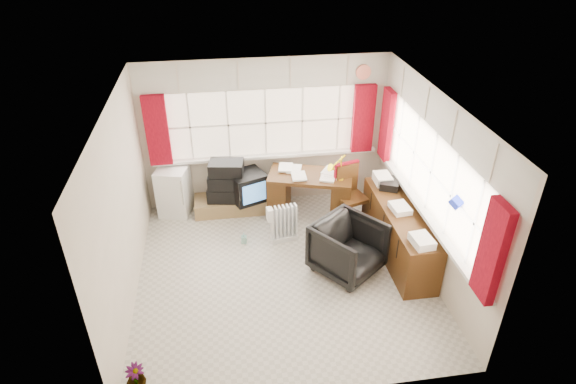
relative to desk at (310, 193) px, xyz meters
name	(u,v)px	position (x,y,z in m)	size (l,w,h in m)	color
ground	(283,272)	(-0.64, -1.40, -0.43)	(4.00, 4.00, 0.00)	beige
room_walls	(282,180)	(-0.64, -1.40, 1.07)	(4.00, 4.00, 4.00)	beige
window_back	(267,152)	(-0.64, 0.55, 0.52)	(3.70, 0.12, 3.60)	#FFE7C9
window_right	(424,205)	(1.30, -1.40, 0.52)	(0.12, 3.70, 3.60)	#FFE7C9
curtains	(337,147)	(0.28, -0.47, 1.03)	(3.83, 3.83, 1.15)	#9C0819
overhead_cabinets	(343,93)	(0.34, -0.42, 1.82)	(3.98, 3.98, 0.48)	beige
desk	(310,193)	(0.00, 0.00, 0.00)	(1.46, 1.01, 0.80)	#462A10
desk_lamp	(341,162)	(0.43, -0.22, 0.64)	(0.18, 0.16, 0.43)	yellow
task_chair	(348,192)	(0.57, -0.26, 0.12)	(0.54, 0.55, 1.03)	black
office_chair	(348,248)	(0.26, -1.48, -0.04)	(0.83, 0.85, 0.78)	black
radiator	(284,226)	(-0.52, -0.64, -0.17)	(0.43, 0.22, 0.62)	white
credenza	(399,231)	(1.09, -1.20, -0.04)	(0.50, 2.00, 0.85)	#462A10
file_tray	(390,183)	(1.13, -0.53, 0.38)	(0.28, 0.36, 0.12)	black
tv_bench	(237,204)	(-1.19, 0.32, -0.30)	(1.40, 0.50, 0.25)	olive
crt_tv	(248,186)	(-1.00, 0.24, 0.07)	(0.67, 0.65, 0.48)	black
hifi_stack	(227,182)	(-1.32, 0.31, 0.14)	(0.71, 0.51, 0.68)	black
mini_fridge	(174,191)	(-2.20, 0.40, -0.01)	(0.59, 0.59, 0.82)	white
spray_bottle_a	(278,206)	(-0.51, 0.09, -0.27)	(0.12, 0.12, 0.31)	silver
spray_bottle_b	(244,238)	(-1.14, -0.62, -0.34)	(0.08, 0.08, 0.18)	#7FBEAF
flower_vase	(136,379)	(-2.44, -3.07, -0.24)	(0.20, 0.20, 0.36)	black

